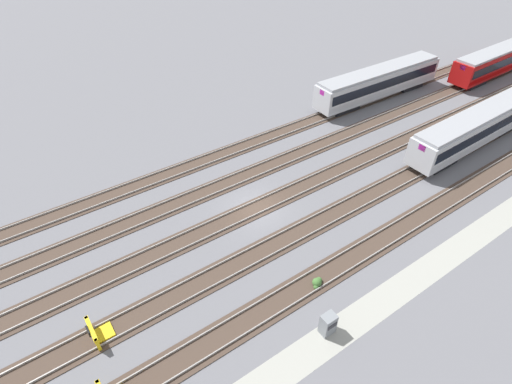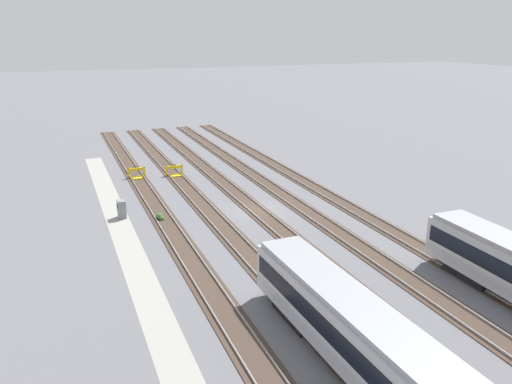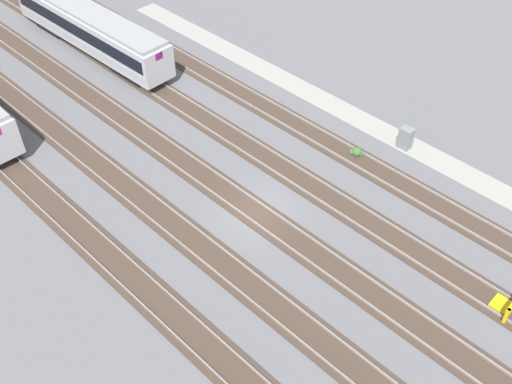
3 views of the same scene
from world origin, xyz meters
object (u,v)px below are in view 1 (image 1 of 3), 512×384
Objects in this scene: subway_car_front_row_centre at (379,82)px; bumper_stop_near_inner_track at (97,332)px; subway_car_front_row_left_inner at (500,59)px; subway_car_front_row_right_inner at (476,127)px; electrical_cabinet at (328,324)px; weed_clump at (317,282)px.

subway_car_front_row_centre is 40.19m from bumper_stop_near_inner_track.
bumper_stop_near_inner_track is (-56.81, -8.46, -1.53)m from subway_car_front_row_left_inner.
subway_car_front_row_centre is 12.76m from subway_car_front_row_right_inner.
electrical_cabinet is 1.74× the size of weed_clump.
subway_car_front_row_right_inner is 38.13m from bumper_stop_near_inner_track.
subway_car_front_row_left_inner is 57.46m from bumper_stop_near_inner_track.
subway_car_front_row_centre reaches higher than weed_clump.
subway_car_front_row_left_inner is 19.62× the size of weed_clump.
subway_car_front_row_centre is 19.62× the size of weed_clump.
electrical_cabinet is at bearing -121.45° from weed_clump.
subway_car_front_row_centre is 33.29m from electrical_cabinet.
subway_car_front_row_right_inner is 9.01× the size of bumper_stop_near_inner_track.
subway_car_front_row_left_inner is 19.18m from subway_car_front_row_centre.
weed_clump is (-24.53, -17.27, -1.80)m from subway_car_front_row_centre.
subway_car_front_row_centre is 9.01× the size of bumper_stop_near_inner_track.
subway_car_front_row_right_inner is 27.45m from electrical_cabinet.
subway_car_front_row_right_inner is 19.63× the size of weed_clump.
electrical_cabinet reaches higher than bumper_stop_near_inner_track.
bumper_stop_near_inner_track is at bearing -171.53° from subway_car_front_row_left_inner.
electrical_cabinet is at bearing -160.40° from subway_car_front_row_left_inner.
subway_car_front_row_left_inner is 47.87m from electrical_cabinet.
weed_clump is at bearing -144.84° from subway_car_front_row_centre.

